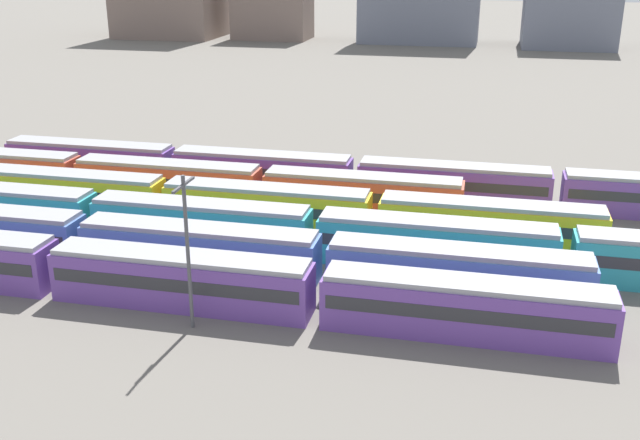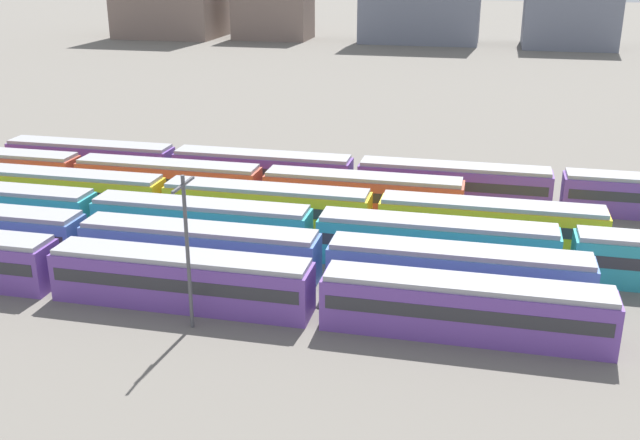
{
  "view_description": "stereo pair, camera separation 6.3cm",
  "coord_description": "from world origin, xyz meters",
  "px_view_note": "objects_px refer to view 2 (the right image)",
  "views": [
    {
      "loc": [
        37.83,
        -42.54,
        23.06
      ],
      "look_at": [
        25.17,
        13.0,
        2.04
      ],
      "focal_mm": 41.84,
      "sensor_mm": 36.0,
      "label": 1
    },
    {
      "loc": [
        37.89,
        -42.53,
        23.06
      ],
      "look_at": [
        25.17,
        13.0,
        2.04
      ],
      "focal_mm": 41.84,
      "sensor_mm": 36.0,
      "label": 2
    }
  ],
  "objects_px": {
    "train_track_3": "(267,207)",
    "train_track_4": "(168,180)",
    "train_track_0": "(181,279)",
    "train_track_2": "(436,243)",
    "train_track_1": "(199,250)",
    "train_track_5": "(557,190)",
    "catenary_pole_2": "(187,246)"
  },
  "relations": [
    {
      "from": "train_track_0",
      "to": "train_track_4",
      "type": "height_order",
      "value": "same"
    },
    {
      "from": "train_track_3",
      "to": "train_track_4",
      "type": "distance_m",
      "value": 12.53
    },
    {
      "from": "train_track_2",
      "to": "train_track_4",
      "type": "xyz_separation_m",
      "value": [
        -26.32,
        10.4,
        -0.0
      ]
    },
    {
      "from": "train_track_4",
      "to": "catenary_pole_2",
      "type": "height_order",
      "value": "catenary_pole_2"
    },
    {
      "from": "train_track_4",
      "to": "catenary_pole_2",
      "type": "bearing_deg",
      "value": -63.24
    },
    {
      "from": "train_track_2",
      "to": "train_track_5",
      "type": "relative_size",
      "value": 0.83
    },
    {
      "from": "train_track_1",
      "to": "train_track_4",
      "type": "relative_size",
      "value": 1.0
    },
    {
      "from": "train_track_0",
      "to": "catenary_pole_2",
      "type": "distance_m",
      "value": 5.05
    },
    {
      "from": "train_track_0",
      "to": "train_track_3",
      "type": "xyz_separation_m",
      "value": [
        1.33,
        15.6,
        0.0
      ]
    },
    {
      "from": "train_track_0",
      "to": "catenary_pole_2",
      "type": "bearing_deg",
      "value": -56.87
    },
    {
      "from": "train_track_0",
      "to": "train_track_3",
      "type": "distance_m",
      "value": 15.66
    },
    {
      "from": "train_track_3",
      "to": "train_track_4",
      "type": "xyz_separation_m",
      "value": [
        -11.4,
        5.2,
        0.0
      ]
    },
    {
      "from": "train_track_4",
      "to": "train_track_5",
      "type": "bearing_deg",
      "value": 8.18
    },
    {
      "from": "train_track_5",
      "to": "train_track_2",
      "type": "bearing_deg",
      "value": -122.26
    },
    {
      "from": "train_track_1",
      "to": "train_track_5",
      "type": "bearing_deg",
      "value": 37.78
    },
    {
      "from": "train_track_3",
      "to": "catenary_pole_2",
      "type": "relative_size",
      "value": 5.48
    },
    {
      "from": "train_track_5",
      "to": "catenary_pole_2",
      "type": "height_order",
      "value": "catenary_pole_2"
    },
    {
      "from": "train_track_1",
      "to": "train_track_5",
      "type": "height_order",
      "value": "same"
    },
    {
      "from": "train_track_4",
      "to": "train_track_5",
      "type": "height_order",
      "value": "same"
    },
    {
      "from": "train_track_2",
      "to": "catenary_pole_2",
      "type": "distance_m",
      "value": 19.91
    },
    {
      "from": "train_track_5",
      "to": "train_track_0",
      "type": "bearing_deg",
      "value": -135.11
    },
    {
      "from": "train_track_4",
      "to": "catenary_pole_2",
      "type": "relative_size",
      "value": 5.48
    },
    {
      "from": "train_track_0",
      "to": "train_track_2",
      "type": "xyz_separation_m",
      "value": [
        16.25,
        10.4,
        0.0
      ]
    },
    {
      "from": "train_track_3",
      "to": "train_track_4",
      "type": "bearing_deg",
      "value": 155.47
    },
    {
      "from": "train_track_3",
      "to": "train_track_0",
      "type": "bearing_deg",
      "value": -94.87
    },
    {
      "from": "train_track_1",
      "to": "train_track_5",
      "type": "xyz_separation_m",
      "value": [
        26.84,
        20.8,
        0.0
      ]
    },
    {
      "from": "train_track_2",
      "to": "train_track_4",
      "type": "relative_size",
      "value": 1.68
    },
    {
      "from": "train_track_1",
      "to": "train_track_2",
      "type": "distance_m",
      "value": 17.77
    },
    {
      "from": "train_track_0",
      "to": "train_track_1",
      "type": "bearing_deg",
      "value": 98.09
    },
    {
      "from": "train_track_1",
      "to": "train_track_2",
      "type": "bearing_deg",
      "value": 17.01
    },
    {
      "from": "train_track_0",
      "to": "train_track_4",
      "type": "bearing_deg",
      "value": 115.83
    },
    {
      "from": "train_track_1",
      "to": "train_track_5",
      "type": "relative_size",
      "value": 0.5
    }
  ]
}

